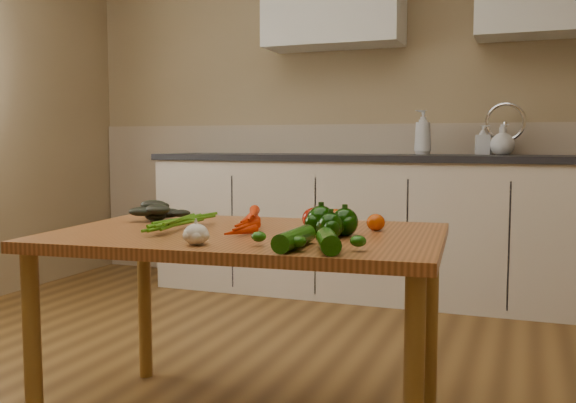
{
  "coord_description": "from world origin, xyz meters",
  "views": [
    {
      "loc": [
        1.13,
        -1.8,
        0.98
      ],
      "look_at": [
        0.31,
        0.38,
        0.76
      ],
      "focal_mm": 40.0,
      "sensor_mm": 36.0,
      "label": 1
    }
  ],
  "objects_px": {
    "tomato_b": "(336,218)",
    "tomato_c": "(376,222)",
    "leafy_greens": "(161,209)",
    "tomato_a": "(314,219)",
    "garlic_bulb": "(196,234)",
    "soap_bottle_b": "(483,140)",
    "pepper_a": "(321,221)",
    "zucchini_a": "(328,241)",
    "soap_bottle_a": "(423,132)",
    "carrot_bunch": "(226,222)",
    "pepper_b": "(345,222)",
    "table": "(248,254)",
    "soap_bottle_c": "(503,140)",
    "pepper_c": "(331,226)",
    "zucchini_b": "(294,239)"
  },
  "relations": [
    {
      "from": "soap_bottle_b",
      "to": "carrot_bunch",
      "type": "height_order",
      "value": "soap_bottle_b"
    },
    {
      "from": "soap_bottle_c",
      "to": "tomato_a",
      "type": "distance_m",
      "value": 2.12
    },
    {
      "from": "tomato_a",
      "to": "carrot_bunch",
      "type": "bearing_deg",
      "value": -149.86
    },
    {
      "from": "pepper_a",
      "to": "tomato_b",
      "type": "height_order",
      "value": "pepper_a"
    },
    {
      "from": "carrot_bunch",
      "to": "pepper_c",
      "type": "relative_size",
      "value": 3.01
    },
    {
      "from": "tomato_a",
      "to": "tomato_c",
      "type": "xyz_separation_m",
      "value": [
        0.2,
        0.05,
        -0.01
      ]
    },
    {
      "from": "pepper_a",
      "to": "soap_bottle_b",
      "type": "bearing_deg",
      "value": 81.38
    },
    {
      "from": "soap_bottle_b",
      "to": "pepper_a",
      "type": "height_order",
      "value": "soap_bottle_b"
    },
    {
      "from": "carrot_bunch",
      "to": "pepper_a",
      "type": "distance_m",
      "value": 0.32
    },
    {
      "from": "carrot_bunch",
      "to": "pepper_a",
      "type": "bearing_deg",
      "value": -0.45
    },
    {
      "from": "garlic_bulb",
      "to": "zucchini_b",
      "type": "distance_m",
      "value": 0.29
    },
    {
      "from": "soap_bottle_c",
      "to": "tomato_b",
      "type": "bearing_deg",
      "value": -173.03
    },
    {
      "from": "garlic_bulb",
      "to": "leafy_greens",
      "type": "bearing_deg",
      "value": 131.12
    },
    {
      "from": "pepper_c",
      "to": "zucchini_a",
      "type": "xyz_separation_m",
      "value": [
        0.06,
        -0.23,
        -0.01
      ]
    },
    {
      "from": "pepper_a",
      "to": "tomato_c",
      "type": "distance_m",
      "value": 0.22
    },
    {
      "from": "leafy_greens",
      "to": "zucchini_a",
      "type": "bearing_deg",
      "value": -28.67
    },
    {
      "from": "table",
      "to": "soap_bottle_c",
      "type": "xyz_separation_m",
      "value": [
        0.72,
        2.16,
        0.39
      ]
    },
    {
      "from": "leafy_greens",
      "to": "tomato_c",
      "type": "bearing_deg",
      "value": 1.09
    },
    {
      "from": "leafy_greens",
      "to": "tomato_b",
      "type": "distance_m",
      "value": 0.67
    },
    {
      "from": "garlic_bulb",
      "to": "tomato_c",
      "type": "relative_size",
      "value": 1.18
    },
    {
      "from": "carrot_bunch",
      "to": "tomato_b",
      "type": "distance_m",
      "value": 0.4
    },
    {
      "from": "tomato_b",
      "to": "tomato_c",
      "type": "relative_size",
      "value": 1.07
    },
    {
      "from": "soap_bottle_a",
      "to": "zucchini_b",
      "type": "distance_m",
      "value": 2.44
    },
    {
      "from": "tomato_b",
      "to": "tomato_c",
      "type": "bearing_deg",
      "value": -23.61
    },
    {
      "from": "tomato_b",
      "to": "soap_bottle_a",
      "type": "bearing_deg",
      "value": 89.89
    },
    {
      "from": "garlic_bulb",
      "to": "pepper_a",
      "type": "relative_size",
      "value": 0.78
    },
    {
      "from": "tomato_b",
      "to": "carrot_bunch",
      "type": "bearing_deg",
      "value": -138.56
    },
    {
      "from": "garlic_bulb",
      "to": "soap_bottle_c",
      "type": "bearing_deg",
      "value": 73.34
    },
    {
      "from": "leafy_greens",
      "to": "tomato_a",
      "type": "distance_m",
      "value": 0.62
    },
    {
      "from": "carrot_bunch",
      "to": "table",
      "type": "bearing_deg",
      "value": 19.87
    },
    {
      "from": "soap_bottle_b",
      "to": "carrot_bunch",
      "type": "relative_size",
      "value": 0.77
    },
    {
      "from": "pepper_b",
      "to": "tomato_c",
      "type": "relative_size",
      "value": 1.4
    },
    {
      "from": "tomato_b",
      "to": "zucchini_a",
      "type": "height_order",
      "value": "tomato_b"
    },
    {
      "from": "pepper_c",
      "to": "tomato_b",
      "type": "bearing_deg",
      "value": 103.4
    },
    {
      "from": "carrot_bunch",
      "to": "tomato_b",
      "type": "bearing_deg",
      "value": 36.78
    },
    {
      "from": "pepper_b",
      "to": "tomato_b",
      "type": "xyz_separation_m",
      "value": [
        -0.09,
        0.22,
        -0.01
      ]
    },
    {
      "from": "soap_bottle_a",
      "to": "tomato_c",
      "type": "distance_m",
      "value": 2.02
    },
    {
      "from": "soap_bottle_a",
      "to": "soap_bottle_b",
      "type": "bearing_deg",
      "value": 62.65
    },
    {
      "from": "pepper_c",
      "to": "tomato_a",
      "type": "distance_m",
      "value": 0.2
    },
    {
      "from": "tomato_c",
      "to": "zucchini_a",
      "type": "height_order",
      "value": "same"
    },
    {
      "from": "soap_bottle_a",
      "to": "carrot_bunch",
      "type": "height_order",
      "value": "soap_bottle_a"
    },
    {
      "from": "table",
      "to": "leafy_greens",
      "type": "distance_m",
      "value": 0.47
    },
    {
      "from": "tomato_a",
      "to": "soap_bottle_a",
      "type": "bearing_deg",
      "value": 88.71
    },
    {
      "from": "pepper_b",
      "to": "table",
      "type": "bearing_deg",
      "value": -176.43
    },
    {
      "from": "soap_bottle_a",
      "to": "tomato_b",
      "type": "height_order",
      "value": "soap_bottle_a"
    },
    {
      "from": "leafy_greens",
      "to": "garlic_bulb",
      "type": "xyz_separation_m",
      "value": [
        0.4,
        -0.46,
        -0.01
      ]
    },
    {
      "from": "soap_bottle_a",
      "to": "soap_bottle_b",
      "type": "distance_m",
      "value": 0.37
    },
    {
      "from": "soap_bottle_b",
      "to": "pepper_b",
      "type": "bearing_deg",
      "value": 161.67
    },
    {
      "from": "pepper_b",
      "to": "tomato_c",
      "type": "height_order",
      "value": "pepper_b"
    },
    {
      "from": "tomato_a",
      "to": "zucchini_b",
      "type": "xyz_separation_m",
      "value": [
        0.07,
        -0.38,
        -0.01
      ]
    }
  ]
}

